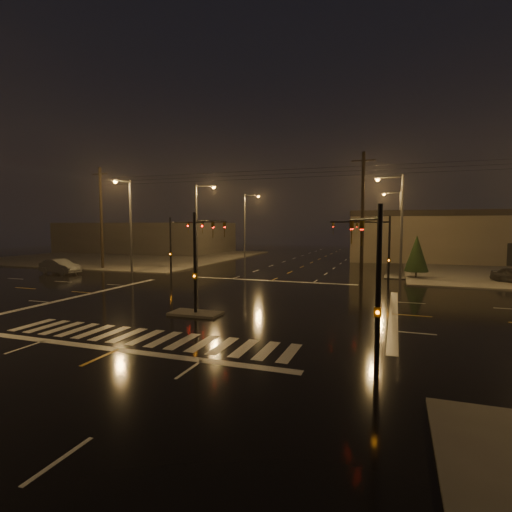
# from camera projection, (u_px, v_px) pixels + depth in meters

# --- Properties ---
(ground) EXTENTS (140.00, 140.00, 0.00)m
(ground) POSITION_uv_depth(u_px,v_px,m) (223.00, 302.00, 27.23)
(ground) COLOR black
(ground) RESTS_ON ground
(sidewalk_nw) EXTENTS (36.00, 36.00, 0.12)m
(sidewalk_nw) POSITION_uv_depth(u_px,v_px,m) (131.00, 256.00, 65.36)
(sidewalk_nw) COLOR #4D4A45
(sidewalk_nw) RESTS_ON ground
(median_island) EXTENTS (3.00, 1.60, 0.15)m
(median_island) POSITION_uv_depth(u_px,v_px,m) (196.00, 313.00, 23.47)
(median_island) COLOR #4D4A45
(median_island) RESTS_ON ground
(crosswalk) EXTENTS (15.00, 2.60, 0.01)m
(crosswalk) POSITION_uv_depth(u_px,v_px,m) (145.00, 337.00, 18.77)
(crosswalk) COLOR beige
(crosswalk) RESTS_ON ground
(stop_bar_near) EXTENTS (16.00, 0.50, 0.01)m
(stop_bar_near) POSITION_uv_depth(u_px,v_px,m) (117.00, 350.00, 16.89)
(stop_bar_near) COLOR beige
(stop_bar_near) RESTS_ON ground
(stop_bar_far) EXTENTS (16.00, 0.50, 0.01)m
(stop_bar_far) POSITION_uv_depth(u_px,v_px,m) (271.00, 281.00, 37.58)
(stop_bar_far) COLOR beige
(stop_bar_far) RESTS_ON ground
(commercial_block) EXTENTS (30.00, 18.00, 5.60)m
(commercial_block) POSITION_uv_depth(u_px,v_px,m) (147.00, 237.00, 78.09)
(commercial_block) COLOR #3C3835
(commercial_block) RESTS_ON ground
(signal_mast_median) EXTENTS (0.25, 4.59, 6.00)m
(signal_mast_median) POSITION_uv_depth(u_px,v_px,m) (202.00, 250.00, 24.05)
(signal_mast_median) COLOR black
(signal_mast_median) RESTS_ON ground
(signal_mast_ne) EXTENTS (4.84, 1.86, 6.00)m
(signal_mast_ne) POSITION_uv_depth(u_px,v_px,m) (377.00, 243.00, 33.32)
(signal_mast_ne) COLOR black
(signal_mast_ne) RESTS_ON ground
(signal_mast_nw) EXTENTS (4.84, 1.86, 6.00)m
(signal_mast_nw) POSITION_uv_depth(u_px,v_px,m) (177.00, 240.00, 39.61)
(signal_mast_nw) COLOR black
(signal_mast_nw) RESTS_ON ground
(signal_mast_se) EXTENTS (1.55, 3.87, 6.00)m
(signal_mast_se) POSITION_uv_depth(u_px,v_px,m) (372.00, 269.00, 14.39)
(signal_mast_se) COLOR black
(signal_mast_se) RESTS_ON ground
(streetlight_1) EXTENTS (2.77, 0.32, 10.00)m
(streetlight_1) POSITION_uv_depth(u_px,v_px,m) (199.00, 220.00, 47.40)
(streetlight_1) COLOR #38383A
(streetlight_1) RESTS_ON ground
(streetlight_2) EXTENTS (2.77, 0.32, 10.00)m
(streetlight_2) POSITION_uv_depth(u_px,v_px,m) (246.00, 221.00, 62.45)
(streetlight_2) COLOR #38383A
(streetlight_2) RESTS_ON ground
(streetlight_3) EXTENTS (2.77, 0.32, 10.00)m
(streetlight_3) POSITION_uv_depth(u_px,v_px,m) (398.00, 219.00, 38.12)
(streetlight_3) COLOR #38383A
(streetlight_3) RESTS_ON ground
(streetlight_4) EXTENTS (2.77, 0.32, 10.00)m
(streetlight_4) POSITION_uv_depth(u_px,v_px,m) (398.00, 221.00, 56.93)
(streetlight_4) COLOR #38383A
(streetlight_4) RESTS_ON ground
(streetlight_5) EXTENTS (0.32, 2.77, 10.00)m
(streetlight_5) POSITION_uv_depth(u_px,v_px,m) (129.00, 220.00, 42.59)
(streetlight_5) COLOR #38383A
(streetlight_5) RESTS_ON ground
(utility_pole_0) EXTENTS (2.20, 0.32, 12.00)m
(utility_pole_0) POSITION_uv_depth(u_px,v_px,m) (101.00, 217.00, 47.19)
(utility_pole_0) COLOR black
(utility_pole_0) RESTS_ON ground
(utility_pole_1) EXTENTS (2.20, 0.32, 12.00)m
(utility_pole_1) POSITION_uv_depth(u_px,v_px,m) (362.00, 216.00, 37.27)
(utility_pole_1) COLOR black
(utility_pole_1) RESTS_ON ground
(conifer_0) EXTENTS (2.28, 2.28, 4.27)m
(conifer_0) POSITION_uv_depth(u_px,v_px,m) (417.00, 253.00, 39.03)
(conifer_0) COLOR black
(conifer_0) RESTS_ON ground
(car_crossing) EXTENTS (4.95, 2.21, 1.58)m
(car_crossing) POSITION_uv_depth(u_px,v_px,m) (60.00, 266.00, 42.92)
(car_crossing) COLOR #585C60
(car_crossing) RESTS_ON ground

